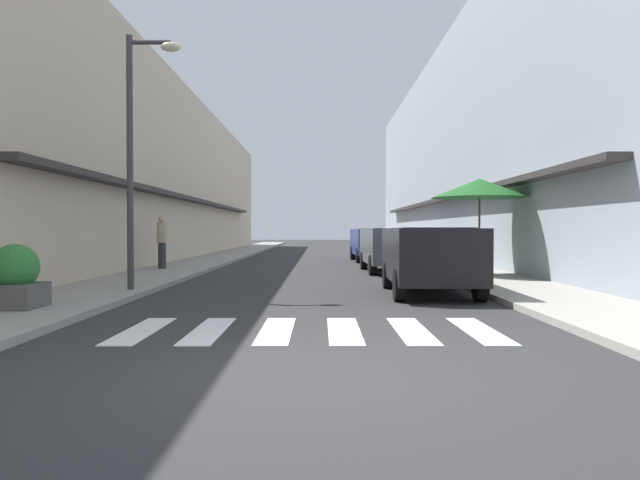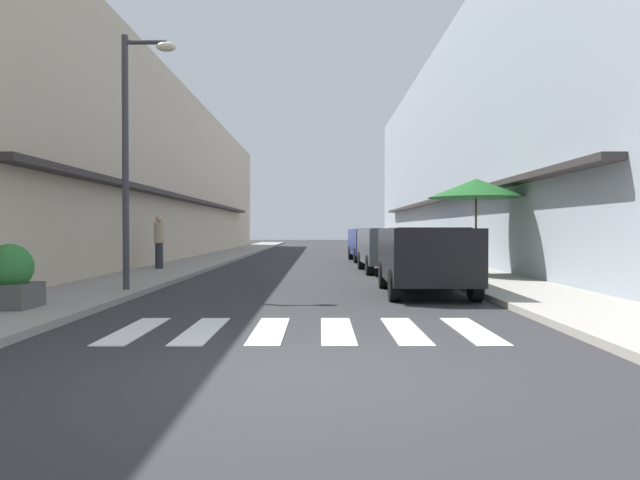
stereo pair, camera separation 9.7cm
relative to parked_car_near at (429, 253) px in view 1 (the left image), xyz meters
name	(u,v)px [view 1 (the left image)]	position (x,y,z in m)	size (l,w,h in m)	color
ground_plane	(316,261)	(-2.54, 13.22, -0.92)	(111.36, 111.36, 0.00)	#2B2B2D
sidewalk_left	(210,260)	(-7.32, 13.22, -0.86)	(2.37, 70.87, 0.12)	gray
sidewalk_right	(423,260)	(2.24, 13.22, -0.86)	(2.37, 70.87, 0.12)	#9E998E
building_row_left	(138,175)	(-11.00, 14.75, 3.10)	(5.50, 47.56, 8.04)	#C6B299
building_row_right	(495,149)	(5.92, 14.75, 4.32)	(5.50, 47.56, 10.48)	#939EA8
crosswalk	(310,330)	(-2.54, -4.55, -0.91)	(5.20, 2.20, 0.01)	silver
parked_car_near	(429,253)	(0.00, 0.00, 0.00)	(1.90, 3.95, 1.47)	black
parked_car_mid	(391,245)	(0.00, 6.69, 0.00)	(1.89, 4.20, 1.47)	#4C5156
parked_car_far	(373,241)	(0.00, 13.38, 0.00)	(1.92, 4.34, 1.47)	navy
street_lamp	(138,135)	(-6.36, -0.08, 2.56)	(1.19, 0.28, 5.52)	#38383D
cafe_umbrella	(479,189)	(2.18, 3.96, 1.69)	(2.77, 2.77, 2.77)	#262626
planter_corner	(14,278)	(-7.49, -3.05, -0.30)	(0.83, 0.83, 1.07)	#4C4C4C
planter_midblock	(455,252)	(1.71, 4.81, -0.16)	(0.98, 0.98, 1.29)	slate
planter_far	(440,248)	(2.63, 11.43, -0.28)	(0.87, 0.87, 1.10)	gray
pedestrian_walking_near	(161,240)	(-7.71, 6.71, 0.14)	(0.34, 0.34, 1.78)	#282B33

